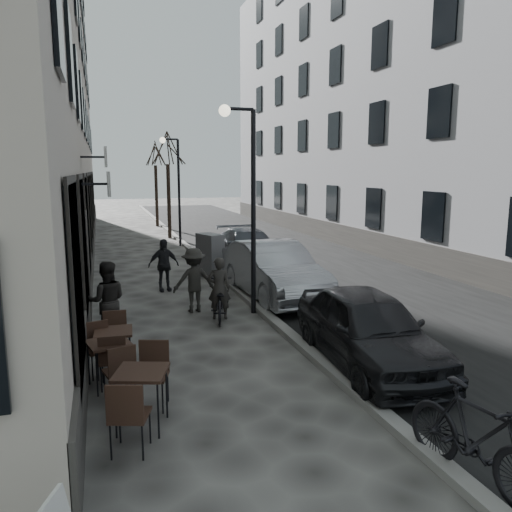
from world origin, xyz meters
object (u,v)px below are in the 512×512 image
bistro_set_c (114,347)px  car_mid (273,270)px  bistro_set_b (109,359)px  pedestrian_far (164,265)px  pedestrian_mid (194,280)px  moped (476,437)px  utility_cabinet (210,256)px  bicycle (219,300)px  bistro_set_a (142,393)px  car_far (249,247)px  tree_far (155,153)px  pedestrian_near (107,301)px  tree_near (167,149)px  streetlamp_near (247,188)px  car_near (368,328)px  streetlamp_far (175,179)px

bistro_set_c → car_mid: 6.20m
bistro_set_b → pedestrian_far: pedestrian_far is taller
pedestrian_mid → moped: size_ratio=0.84×
bistro_set_b → car_mid: car_mid is taller
utility_cabinet → bicycle: size_ratio=0.83×
bistro_set_a → car_far: bearing=85.2°
tree_far → pedestrian_near: size_ratio=3.36×
tree_far → pedestrian_near: bearing=-98.9°
tree_far → pedestrian_far: size_ratio=3.62×
bistro_set_a → pedestrian_far: (1.29, 8.07, 0.28)m
tree_near → tree_far: bearing=90.0°
streetlamp_near → tree_far: tree_far is taller
car_far → utility_cabinet: bearing=-134.3°
bistro_set_b → pedestrian_near: pedestrian_near is taller
pedestrian_near → pedestrian_mid: (2.14, 1.56, -0.03)m
pedestrian_far → pedestrian_near: bearing=-122.1°
streetlamp_near → tree_far: (0.07, 21.00, 1.50)m
tree_far → pedestrian_far: (-1.78, -17.97, -3.87)m
tree_near → pedestrian_far: tree_near is taller
utility_cabinet → pedestrian_mid: bearing=-128.9°
bistro_set_a → pedestrian_far: pedestrian_far is taller
pedestrian_near → bistro_set_b: bearing=91.6°
streetlamp_near → pedestrian_far: bearing=119.3°
bicycle → pedestrian_near: (-2.61, -0.76, 0.38)m
utility_cabinet → bicycle: bearing=-120.8°
bistro_set_a → car_near: bearing=33.2°
streetlamp_far → car_mid: 10.98m
car_near → pedestrian_far: bearing=116.4°
tree_near → pedestrian_near: 16.81m
bistro_set_b → car_far: (5.39, 10.02, 0.19)m
bistro_set_a → pedestrian_mid: size_ratio=1.06×
utility_cabinet → tree_far: bearing=68.7°
tree_far → car_far: 15.14m
pedestrian_near → streetlamp_far: bearing=-102.4°
bistro_set_a → car_near: 4.32m
bicycle → pedestrian_far: size_ratio=1.12×
bistro_set_b → pedestrian_near: bearing=75.0°
moped → car_near: bearing=68.8°
utility_cabinet → bistro_set_c: bearing=-135.2°
tree_far → bistro_set_a: 26.54m
bistro_set_a → pedestrian_near: (-0.39, 4.03, 0.34)m
tree_near → car_far: 9.56m
bistro_set_a → pedestrian_near: 4.07m
pedestrian_near → pedestrian_far: pedestrian_near is taller
tree_near → bistro_set_b: (-3.48, -18.50, -4.18)m
bistro_set_b → pedestrian_mid: bearing=47.4°
pedestrian_mid → car_mid: bearing=-163.8°
streetlamp_far → bistro_set_a: 17.50m
bicycle → moped: bearing=113.5°
tree_far → bicycle: size_ratio=3.22×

